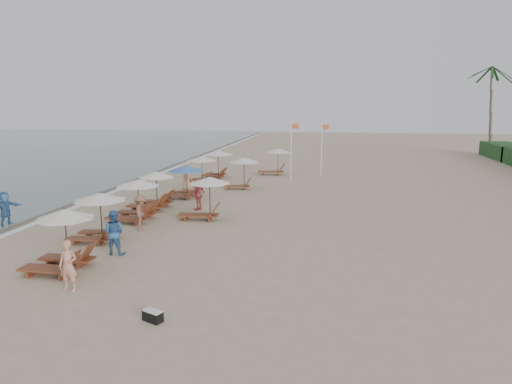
% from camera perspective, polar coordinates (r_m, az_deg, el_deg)
% --- Properties ---
extents(ground, '(160.00, 160.00, 0.00)m').
position_cam_1_polar(ground, '(18.35, -2.19, -8.05)').
color(ground, tan).
rests_on(ground, ground).
extents(wet_sand_band, '(3.20, 140.00, 0.01)m').
position_cam_1_polar(wet_sand_band, '(31.98, -20.69, -0.50)').
color(wet_sand_band, '#6B5E4C').
rests_on(wet_sand_band, ground).
extents(foam_line, '(0.50, 140.00, 0.02)m').
position_cam_1_polar(foam_line, '(31.35, -18.65, -0.57)').
color(foam_line, white).
rests_on(foam_line, ground).
extents(lounger_station_0, '(2.55, 2.09, 2.30)m').
position_cam_1_polar(lounger_station_0, '(17.99, -23.17, -5.86)').
color(lounger_station_0, brown).
rests_on(lounger_station_0, ground).
extents(lounger_station_1, '(2.55, 2.28, 2.16)m').
position_cam_1_polar(lounger_station_1, '(21.29, -19.18, -2.79)').
color(lounger_station_1, brown).
rests_on(lounger_station_1, ground).
extents(lounger_station_2, '(2.71, 2.24, 2.17)m').
position_cam_1_polar(lounger_station_2, '(24.38, -14.99, -1.15)').
color(lounger_station_2, brown).
rests_on(lounger_station_2, ground).
extents(lounger_station_3, '(2.63, 2.07, 2.18)m').
position_cam_1_polar(lounger_station_3, '(26.92, -12.82, -0.04)').
color(lounger_station_3, brown).
rests_on(lounger_station_3, ground).
extents(lounger_station_4, '(2.64, 2.33, 2.07)m').
position_cam_1_polar(lounger_station_4, '(29.69, -8.99, 1.34)').
color(lounger_station_4, brown).
rests_on(lounger_station_4, ground).
extents(lounger_station_5, '(2.47, 2.35, 2.06)m').
position_cam_1_polar(lounger_station_5, '(34.94, -6.98, 2.99)').
color(lounger_station_5, brown).
rests_on(lounger_station_5, ground).
extents(lounger_station_6, '(2.52, 2.43, 2.22)m').
position_cam_1_polar(lounger_station_6, '(37.47, -4.96, 3.75)').
color(lounger_station_6, brown).
rests_on(lounger_station_6, ground).
extents(inland_station_0, '(2.79, 2.24, 2.22)m').
position_cam_1_polar(inland_station_0, '(23.91, -6.45, -0.34)').
color(inland_station_0, brown).
rests_on(inland_station_0, ground).
extents(inland_station_1, '(2.57, 2.24, 2.22)m').
position_cam_1_polar(inland_station_1, '(32.33, -1.81, 2.95)').
color(inland_station_1, brown).
rests_on(inland_station_1, ground).
extents(inland_station_2, '(2.85, 2.24, 2.22)m').
position_cam_1_polar(inland_station_2, '(38.88, 2.31, 4.05)').
color(inland_station_2, brown).
rests_on(inland_station_2, ground).
extents(beachgoer_near, '(0.62, 0.41, 1.69)m').
position_cam_1_polar(beachgoer_near, '(16.12, -22.30, -8.45)').
color(beachgoer_near, tan).
rests_on(beachgoer_near, ground).
extents(beachgoer_mid_a, '(0.89, 0.69, 1.82)m').
position_cam_1_polar(beachgoer_mid_a, '(19.23, -17.23, -4.81)').
color(beachgoer_mid_a, '#2E578A').
rests_on(beachgoer_mid_a, ground).
extents(beachgoer_mid_b, '(0.94, 1.25, 1.72)m').
position_cam_1_polar(beachgoer_mid_b, '(22.49, -14.12, -2.51)').
color(beachgoer_mid_b, brown).
rests_on(beachgoer_mid_b, ground).
extents(beachgoer_far_a, '(0.77, 1.14, 1.80)m').
position_cam_1_polar(beachgoer_far_a, '(26.14, -7.17, -0.30)').
color(beachgoer_far_a, '#B44849').
rests_on(beachgoer_far_a, ground).
extents(beachgoer_far_b, '(0.93, 1.08, 1.86)m').
position_cam_1_polar(beachgoer_far_b, '(31.91, -8.58, 1.76)').
color(beachgoer_far_b, '#9E7055').
rests_on(beachgoer_far_b, ground).
extents(waterline_walker, '(0.92, 1.66, 1.71)m').
position_cam_1_polar(waterline_walker, '(25.87, -28.70, -1.81)').
color(waterline_walker, '#315E93').
rests_on(waterline_walker, ground).
extents(duffel_bag, '(0.64, 0.49, 0.32)m').
position_cam_1_polar(duffel_bag, '(13.53, -12.70, -14.76)').
color(duffel_bag, black).
rests_on(duffel_bag, ground).
extents(flag_pole_near, '(0.59, 0.08, 4.68)m').
position_cam_1_polar(flag_pole_near, '(35.11, 4.42, 5.41)').
color(flag_pole_near, silver).
rests_on(flag_pole_near, ground).
extents(flag_pole_far, '(0.59, 0.08, 4.48)m').
position_cam_1_polar(flag_pole_far, '(38.06, 8.19, 5.61)').
color(flag_pole_far, silver).
rests_on(flag_pole_far, ground).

